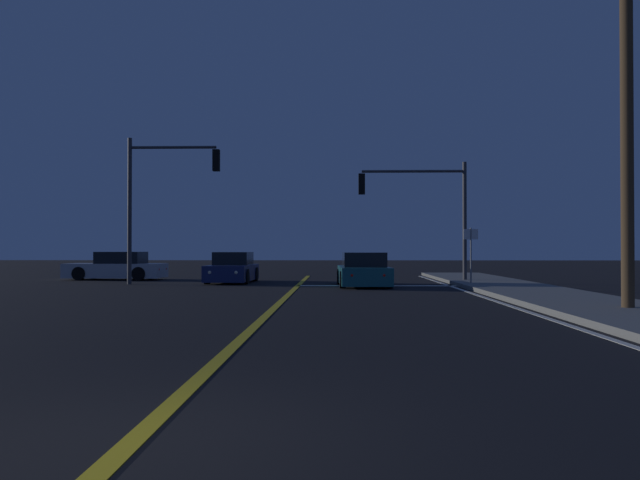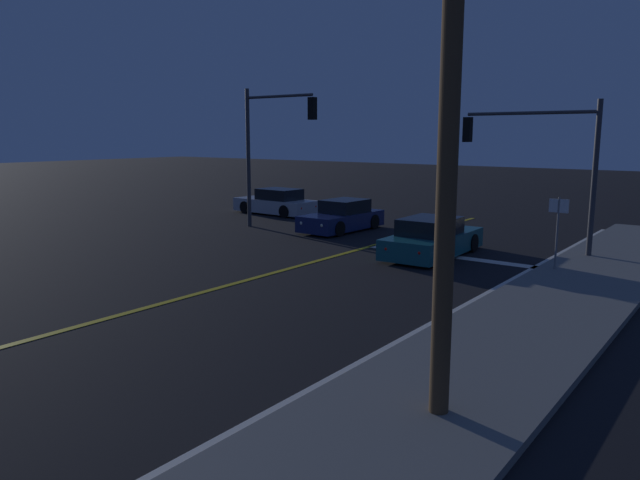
{
  "view_description": "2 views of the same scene",
  "coord_description": "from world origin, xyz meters",
  "px_view_note": "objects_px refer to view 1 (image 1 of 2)",
  "views": [
    {
      "loc": [
        1.57,
        -4.9,
        1.49
      ],
      "look_at": [
        0.99,
        17.47,
        1.78
      ],
      "focal_mm": 37.08,
      "sensor_mm": 36.0,
      "label": 1
    },
    {
      "loc": [
        11.73,
        2.78,
        4.11
      ],
      "look_at": [
        -0.18,
        18.59,
        0.63
      ],
      "focal_mm": 33.61,
      "sensor_mm": 36.0,
      "label": 2
    }
  ],
  "objects_px": {
    "car_far_approaching_teal": "(363,271)",
    "car_following_oncoming_navy": "(232,269)",
    "car_side_waiting_silver": "(117,268)",
    "traffic_signal_far_left": "(161,187)",
    "utility_pole_right": "(627,100)",
    "street_sign_corner": "(471,247)",
    "traffic_signal_near_right": "(423,201)"
  },
  "relations": [
    {
      "from": "car_side_waiting_silver",
      "to": "traffic_signal_near_right",
      "type": "xyz_separation_m",
      "value": [
        14.3,
        -2.62,
        2.98
      ]
    },
    {
      "from": "utility_pole_right",
      "to": "street_sign_corner",
      "type": "distance_m",
      "value": 11.3
    },
    {
      "from": "traffic_signal_far_left",
      "to": "car_side_waiting_silver",
      "type": "bearing_deg",
      "value": 128.52
    },
    {
      "from": "car_side_waiting_silver",
      "to": "traffic_signal_far_left",
      "type": "xyz_separation_m",
      "value": [
        3.2,
        -4.02,
        3.49
      ]
    },
    {
      "from": "traffic_signal_near_right",
      "to": "car_following_oncoming_navy",
      "type": "bearing_deg",
      "value": -0.93
    },
    {
      "from": "utility_pole_right",
      "to": "street_sign_corner",
      "type": "height_order",
      "value": "utility_pole_right"
    },
    {
      "from": "car_far_approaching_teal",
      "to": "car_following_oncoming_navy",
      "type": "height_order",
      "value": "same"
    },
    {
      "from": "car_far_approaching_teal",
      "to": "traffic_signal_near_right",
      "type": "xyz_separation_m",
      "value": [
        2.71,
        2.55,
        2.98
      ]
    },
    {
      "from": "car_following_oncoming_navy",
      "to": "traffic_signal_far_left",
      "type": "distance_m",
      "value": 4.7
    },
    {
      "from": "utility_pole_right",
      "to": "traffic_signal_far_left",
      "type": "bearing_deg",
      "value": 139.11
    },
    {
      "from": "traffic_signal_far_left",
      "to": "utility_pole_right",
      "type": "relative_size",
      "value": 0.66
    },
    {
      "from": "traffic_signal_near_right",
      "to": "traffic_signal_far_left",
      "type": "height_order",
      "value": "traffic_signal_far_left"
    },
    {
      "from": "traffic_signal_near_right",
      "to": "street_sign_corner",
      "type": "bearing_deg",
      "value": 117.88
    },
    {
      "from": "traffic_signal_near_right",
      "to": "street_sign_corner",
      "type": "distance_m",
      "value": 3.75
    },
    {
      "from": "traffic_signal_near_right",
      "to": "utility_pole_right",
      "type": "bearing_deg",
      "value": 102.04
    },
    {
      "from": "car_far_approaching_teal",
      "to": "utility_pole_right",
      "type": "distance_m",
      "value": 13.04
    },
    {
      "from": "car_far_approaching_teal",
      "to": "traffic_signal_far_left",
      "type": "distance_m",
      "value": 9.17
    },
    {
      "from": "car_following_oncoming_navy",
      "to": "traffic_signal_far_left",
      "type": "relative_size",
      "value": 0.69
    },
    {
      "from": "traffic_signal_near_right",
      "to": "car_far_approaching_teal",
      "type": "bearing_deg",
      "value": 43.27
    },
    {
      "from": "car_following_oncoming_navy",
      "to": "car_side_waiting_silver",
      "type": "bearing_deg",
      "value": -21.13
    },
    {
      "from": "car_far_approaching_teal",
      "to": "traffic_signal_near_right",
      "type": "bearing_deg",
      "value": 41.25
    },
    {
      "from": "car_side_waiting_silver",
      "to": "car_far_approaching_teal",
      "type": "bearing_deg",
      "value": -111.53
    },
    {
      "from": "traffic_signal_far_left",
      "to": "utility_pole_right",
      "type": "xyz_separation_m",
      "value": [
        13.99,
        -12.11,
        0.83
      ]
    },
    {
      "from": "car_far_approaching_teal",
      "to": "car_side_waiting_silver",
      "type": "xyz_separation_m",
      "value": [
        -11.6,
        5.16,
        -0.0
      ]
    },
    {
      "from": "car_side_waiting_silver",
      "to": "utility_pole_right",
      "type": "height_order",
      "value": "utility_pole_right"
    },
    {
      "from": "traffic_signal_near_right",
      "to": "utility_pole_right",
      "type": "xyz_separation_m",
      "value": [
        2.88,
        -13.51,
        1.33
      ]
    },
    {
      "from": "car_following_oncoming_navy",
      "to": "utility_pole_right",
      "type": "distance_m",
      "value": 18.19
    },
    {
      "from": "car_following_oncoming_navy",
      "to": "street_sign_corner",
      "type": "distance_m",
      "value": 10.3
    },
    {
      "from": "traffic_signal_far_left",
      "to": "utility_pole_right",
      "type": "distance_m",
      "value": 18.52
    },
    {
      "from": "traffic_signal_far_left",
      "to": "street_sign_corner",
      "type": "bearing_deg",
      "value": -6.35
    },
    {
      "from": "street_sign_corner",
      "to": "utility_pole_right",
      "type": "bearing_deg",
      "value": -82.55
    },
    {
      "from": "car_side_waiting_silver",
      "to": "car_following_oncoming_navy",
      "type": "bearing_deg",
      "value": -110.16
    }
  ]
}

